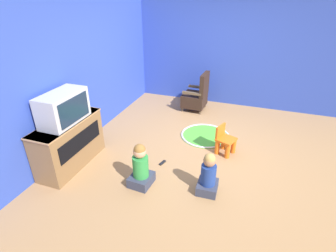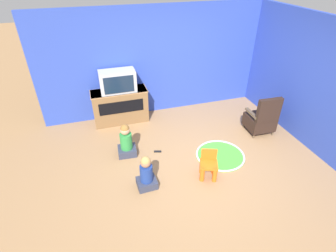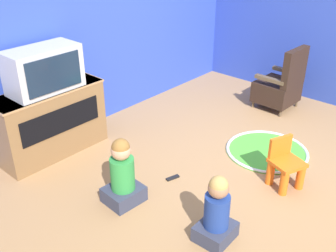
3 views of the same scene
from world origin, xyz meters
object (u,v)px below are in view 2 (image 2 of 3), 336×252
yellow_kid_chair (208,166)px  television (118,81)px  tv_cabinet (120,106)px  remote_control (158,151)px  black_armchair (261,119)px  child_watching_center (146,174)px  child_watching_left (126,142)px

yellow_kid_chair → television: bearing=138.3°
tv_cabinet → television: size_ratio=1.62×
tv_cabinet → remote_control: (0.51, -1.42, -0.40)m
television → black_armchair: size_ratio=0.85×
yellow_kid_chair → child_watching_center: bearing=-162.6°
black_armchair → yellow_kid_chair: black_armchair is taller
tv_cabinet → remote_control: tv_cabinet is taller
television → yellow_kid_chair: (1.20, -2.33, -0.82)m
child_watching_left → child_watching_center: (0.18, -0.97, -0.02)m
yellow_kid_chair → remote_control: (-0.69, 0.93, -0.21)m
television → remote_control: bearing=-69.9°
television → yellow_kid_chair: television is taller
television → remote_control: size_ratio=5.02×
black_armchair → child_watching_left: size_ratio=1.33×
television → child_watching_center: size_ratio=1.21×
child_watching_left → black_armchair: bearing=2.0°
television → black_armchair: (2.89, -1.39, -0.68)m
television → child_watching_center: 2.39m
black_armchair → child_watching_center: 2.93m
television → remote_control: television is taller
tv_cabinet → child_watching_left: tv_cabinet is taller
tv_cabinet → yellow_kid_chair: 2.65m
black_armchair → remote_control: (-2.38, -0.02, -0.34)m
child_watching_center → yellow_kid_chair: bearing=-5.9°
tv_cabinet → child_watching_left: bearing=-93.8°
yellow_kid_chair → remote_control: yellow_kid_chair is taller
television → child_watching_center: bearing=-87.7°
television → tv_cabinet: bearing=90.0°
television → yellow_kid_chair: bearing=-62.7°
child_watching_left → yellow_kid_chair: bearing=-35.1°
tv_cabinet → child_watching_center: 2.29m
tv_cabinet → child_watching_left: 1.32m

